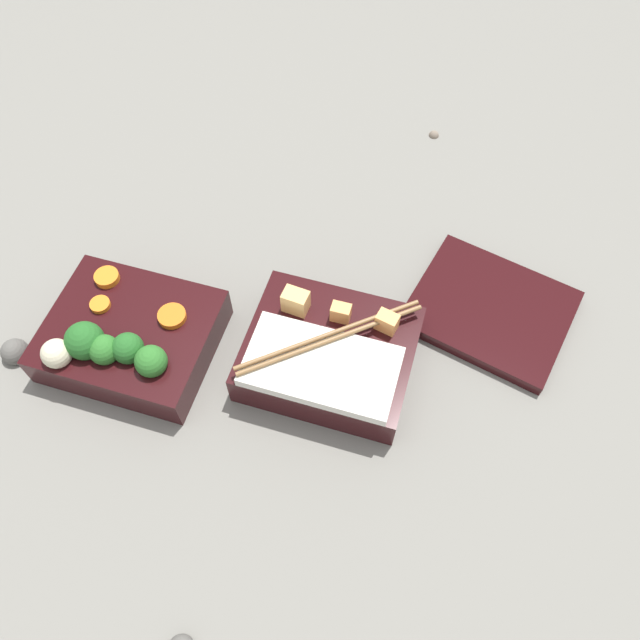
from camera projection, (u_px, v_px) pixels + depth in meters
ground_plane at (226, 357)px, 0.71m from camera, size 3.00×3.00×0.00m
bento_tray_vegetable at (128, 338)px, 0.69m from camera, size 0.18×0.15×0.08m
bento_tray_rice at (329, 354)px, 0.68m from camera, size 0.18×0.15×0.07m
bento_lid at (490, 310)px, 0.73m from camera, size 0.21×0.18×0.02m
pebble_0 at (434, 134)px, 0.90m from camera, size 0.01×0.01×0.01m
pebble_1 at (15, 352)px, 0.70m from camera, size 0.03×0.03×0.03m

